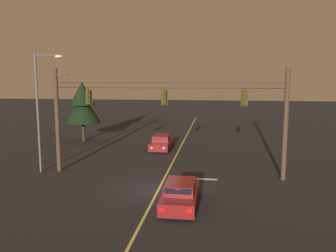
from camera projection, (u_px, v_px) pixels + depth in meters
name	position (u px, v px, depth m)	size (l,w,h in m)	color
ground_plane	(158.00, 190.00, 20.55)	(180.00, 180.00, 0.00)	black
lane_centre_stripe	(176.00, 156.00, 29.68)	(0.14, 60.00, 0.01)	#D1C64C
stop_bar_paint	(192.00, 179.00, 22.94)	(3.40, 0.36, 0.01)	silver
signal_span_assembly	(166.00, 120.00, 23.25)	(17.80, 0.32, 7.55)	#423021
traffic_light_leftmost	(88.00, 97.00, 23.79)	(0.48, 0.41, 1.22)	black
traffic_light_left_inner	(164.00, 98.00, 23.03)	(0.48, 0.41, 1.22)	black
traffic_light_centre	(245.00, 98.00, 22.28)	(0.48, 0.41, 1.22)	black
car_waiting_near_lane	(180.00, 194.00, 17.91)	(1.80, 4.33, 1.39)	maroon
car_oncoming_lead	(162.00, 143.00, 32.49)	(1.80, 4.42, 1.39)	maroon
street_lamp_corner	(41.00, 103.00, 23.87)	(2.11, 0.30, 8.52)	#4C4F54
tree_verge_near	(82.00, 104.00, 36.48)	(3.89, 3.89, 6.50)	#332316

